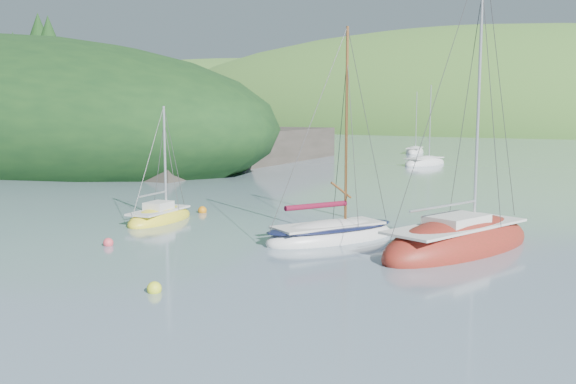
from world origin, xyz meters
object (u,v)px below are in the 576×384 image
Objects in this scene: daysailer_white at (331,235)px; sloop_red at (458,245)px; sailboat_yellow at (160,218)px; distant_sloop_a at (425,163)px; distant_sloop_c at (415,152)px.

daysailer_white is 0.75× the size of sloop_red.
distant_sloop_a reaches higher than sailboat_yellow.
distant_sloop_c reaches higher than sailboat_yellow.
distant_sloop_a is 18.29m from distant_sloop_c.
daysailer_white reaches higher than sailboat_yellow.
daysailer_white is at bearing -6.51° from sailboat_yellow.
daysailer_white is 9.78m from sailboat_yellow.
sloop_red is at bearing -53.90° from distant_sloop_a.
sloop_red is (5.35, 1.32, 0.01)m from daysailer_white.
sailboat_yellow is at bearing -150.09° from daysailer_white.
sailboat_yellow is 0.72× the size of distant_sloop_a.
daysailer_white is at bearing -153.53° from sloop_red.
sailboat_yellow is at bearing -95.06° from distant_sloop_c.
daysailer_white is 58.55m from distant_sloop_c.
daysailer_white is 5.51m from sloop_red.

